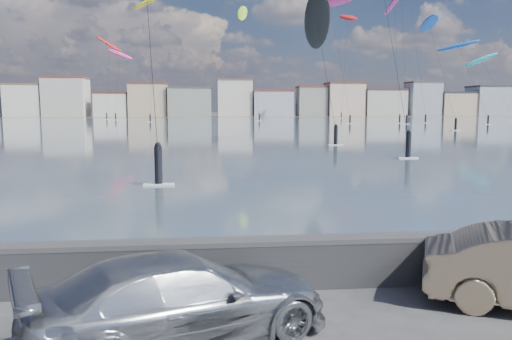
{
  "coord_description": "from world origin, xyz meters",
  "views": [
    {
      "loc": [
        -0.07,
        -6.68,
        3.55
      ],
      "look_at": [
        1.0,
        4.0,
        2.2
      ],
      "focal_mm": 35.0,
      "sensor_mm": 36.0,
      "label": 1
    }
  ],
  "objects": [
    {
      "name": "kitesurfer_7",
      "position": [
        47.1,
        158.81,
        32.66
      ],
      "size": [
        7.1,
        12.56,
        35.4
      ],
      "color": "red",
      "rests_on": "ground"
    },
    {
      "name": "kitesurfer_10",
      "position": [
        37.89,
        76.9,
        17.45
      ],
      "size": [
        4.89,
        15.91,
        19.01
      ],
      "color": "blue",
      "rests_on": "ground"
    },
    {
      "name": "kitesurfer_0",
      "position": [
        -25.34,
        147.55,
        19.05
      ],
      "size": [
        9.91,
        17.04,
        21.61
      ],
      "color": "#E5338C",
      "rests_on": "ground"
    },
    {
      "name": "kitesurfer_15",
      "position": [
        10.44,
        135.81,
        29.24
      ],
      "size": [
        6.28,
        16.17,
        32.82
      ],
      "color": "#8CD826",
      "rests_on": "ground"
    },
    {
      "name": "bay_water",
      "position": [
        0.0,
        91.5,
        0.01
      ],
      "size": [
        500.0,
        177.0,
        0.0
      ],
      "primitive_type": "cube",
      "color": "#354A5C",
      "rests_on": "ground"
    },
    {
      "name": "kitesurfer_1",
      "position": [
        -13.23,
        122.97,
        29.62
      ],
      "size": [
        9.59,
        9.5,
        32.78
      ],
      "color": "yellow",
      "rests_on": "ground"
    },
    {
      "name": "far_buildings",
      "position": [
        1.31,
        186.0,
        6.03
      ],
      "size": [
        240.79,
        13.26,
        14.6
      ],
      "color": "#CCB293",
      "rests_on": "ground"
    },
    {
      "name": "seawall",
      "position": [
        0.0,
        2.7,
        0.58
      ],
      "size": [
        400.0,
        0.36,
        1.08
      ],
      "color": "#28282B",
      "rests_on": "ground"
    },
    {
      "name": "kitesurfer_5",
      "position": [
        12.03,
        47.68,
        12.62
      ],
      "size": [
        4.46,
        13.76,
        15.71
      ],
      "color": "black",
      "rests_on": "ground"
    },
    {
      "name": "kitesurfer_9",
      "position": [
        28.33,
        107.81,
        26.68
      ],
      "size": [
        10.19,
        13.13,
        28.47
      ],
      "color": "#E5338C",
      "rests_on": "ground"
    },
    {
      "name": "kitesurfer_13",
      "position": [
        58.78,
        106.78,
        17.65
      ],
      "size": [
        9.45,
        19.76,
        19.56
      ],
      "color": "blue",
      "rests_on": "ground"
    },
    {
      "name": "far_shore_strip",
      "position": [
        0.0,
        200.0,
        0.01
      ],
      "size": [
        500.0,
        60.0,
        0.0
      ],
      "primitive_type": "cube",
      "color": "#4C473D",
      "rests_on": "ground"
    },
    {
      "name": "kitesurfer_3",
      "position": [
        77.53,
        129.7,
        16.67
      ],
      "size": [
        10.68,
        16.03,
        19.65
      ],
      "color": "#19BFBF",
      "rests_on": "ground"
    },
    {
      "name": "kitesurfer_16",
      "position": [
        43.82,
        109.33,
        27.2
      ],
      "size": [
        3.75,
        13.27,
        30.66
      ],
      "color": "#E5338C",
      "rests_on": "ground"
    },
    {
      "name": "kitesurfer_14",
      "position": [
        -28.74,
        150.28,
        22.04
      ],
      "size": [
        7.87,
        12.06,
        25.18
      ],
      "color": "red",
      "rests_on": "ground"
    },
    {
      "name": "car_silver",
      "position": [
        -0.47,
        0.63,
        0.68
      ],
      "size": [
        5.03,
        3.57,
        1.35
      ],
      "primitive_type": "imported",
      "rotation": [
        0.0,
        0.0,
        1.97
      ],
      "color": "#A8ABB0",
      "rests_on": "ground"
    }
  ]
}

